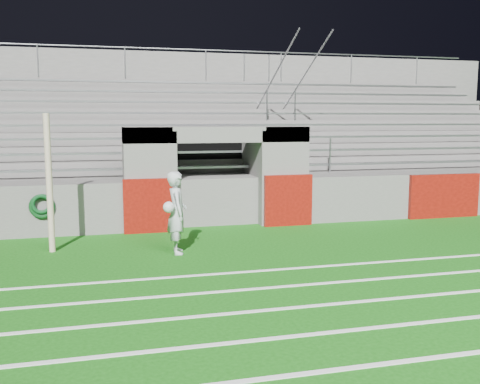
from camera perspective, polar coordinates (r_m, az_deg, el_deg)
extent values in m
plane|color=#11550E|center=(10.96, 1.33, -6.98)|extent=(90.00, 90.00, 0.00)
cylinder|color=#CAB396|center=(11.85, -19.67, 0.86)|extent=(0.13, 0.13, 2.92)
cube|color=white|center=(6.57, 13.78, -17.54)|extent=(28.00, 0.09, 0.01)
cube|color=white|center=(7.38, 10.01, -14.49)|extent=(28.00, 0.09, 0.01)
cube|color=white|center=(8.24, 7.09, -12.02)|extent=(28.00, 0.09, 0.01)
cube|color=white|center=(9.13, 4.77, -10.01)|extent=(28.00, 0.09, 0.01)
cube|color=white|center=(10.04, 2.89, -8.34)|extent=(28.00, 0.09, 0.01)
cube|color=#5B5956|center=(17.19, 23.76, -0.14)|extent=(10.60, 0.35, 1.25)
cube|color=#5B5956|center=(13.83, -9.82, 1.46)|extent=(1.20, 1.00, 2.60)
cube|color=#5B5956|center=(14.56, 4.45, 1.86)|extent=(1.20, 1.00, 2.60)
cube|color=black|center=(15.75, -3.77, 2.13)|extent=(2.60, 0.20, 2.50)
cube|color=#5B5956|center=(14.49, -7.45, 1.60)|extent=(0.10, 2.20, 2.50)
cube|color=#5B5956|center=(14.94, 1.34, 1.84)|extent=(0.10, 2.20, 2.50)
cube|color=#5B5956|center=(14.01, -2.53, 6.16)|extent=(4.80, 1.00, 0.40)
cube|color=#5B5956|center=(17.87, -5.04, 2.46)|extent=(26.00, 8.00, 0.20)
cube|color=#5B5956|center=(17.94, -5.02, 0.47)|extent=(26.00, 8.00, 1.05)
cube|color=#5C0C07|center=(13.37, -9.57, -1.45)|extent=(1.30, 0.15, 1.35)
cube|color=#5C0C07|center=(14.12, 5.15, -0.89)|extent=(1.30, 0.15, 1.35)
cube|color=#5C0C07|center=(16.29, 20.93, -0.39)|extent=(2.20, 0.15, 1.25)
cube|color=gray|center=(14.97, -3.24, 2.69)|extent=(23.00, 0.28, 0.06)
cube|color=#5B5956|center=(15.81, -3.83, 2.84)|extent=(24.00, 0.75, 0.38)
cube|color=gray|center=(15.68, -3.78, 4.31)|extent=(23.00, 0.28, 0.06)
cube|color=#5B5956|center=(16.53, -4.31, 3.71)|extent=(24.00, 0.75, 0.76)
cube|color=gray|center=(16.40, -4.27, 5.78)|extent=(23.00, 0.28, 0.06)
cube|color=#5B5956|center=(17.25, -4.76, 4.51)|extent=(24.00, 0.75, 1.14)
cube|color=gray|center=(17.13, -4.73, 7.13)|extent=(23.00, 0.28, 0.06)
cube|color=#5B5956|center=(17.98, -5.17, 5.24)|extent=(24.00, 0.75, 1.52)
cube|color=gray|center=(17.87, -5.15, 8.37)|extent=(23.00, 0.28, 0.06)
cube|color=#5B5956|center=(18.72, -5.54, 5.91)|extent=(24.00, 0.75, 1.90)
cube|color=gray|center=(18.62, -5.54, 9.51)|extent=(23.00, 0.28, 0.06)
cube|color=#5B5956|center=(19.45, -5.89, 6.54)|extent=(24.00, 0.75, 2.28)
cube|color=gray|center=(19.37, -5.90, 10.56)|extent=(23.00, 0.28, 0.06)
cube|color=#5B5956|center=(20.19, -6.22, 7.11)|extent=(24.00, 0.75, 2.66)
cube|color=gray|center=(20.14, -6.24, 11.53)|extent=(23.00, 0.28, 0.06)
cube|color=#5B5956|center=(20.86, -6.49, 7.31)|extent=(26.00, 0.60, 5.29)
cylinder|color=#A5A8AD|center=(15.37, 6.16, 3.83)|extent=(0.05, 0.05, 1.00)
cylinder|color=#A5A8AD|center=(18.18, 2.88, 9.26)|extent=(0.05, 0.05, 1.00)
cylinder|color=#A5A8AD|center=(21.15, 0.44, 13.18)|extent=(0.05, 0.05, 1.00)
cylinder|color=#A5A8AD|center=(18.20, 2.90, 10.83)|extent=(0.05, 6.02, 3.08)
cylinder|color=#A5A8AD|center=(15.74, 9.58, 3.86)|extent=(0.05, 0.05, 1.00)
cylinder|color=#A5A8AD|center=(18.50, 5.88, 9.20)|extent=(0.05, 0.05, 1.00)
cylinder|color=#A5A8AD|center=(21.43, 3.10, 13.10)|extent=(0.05, 0.05, 1.00)
cylinder|color=#A5A8AD|center=(18.52, 5.90, 10.75)|extent=(0.05, 6.02, 3.08)
cylinder|color=#A5A8AD|center=(20.57, -20.76, 12.98)|extent=(0.05, 0.05, 1.10)
cylinder|color=#A5A8AD|center=(20.48, -12.17, 13.33)|extent=(0.05, 0.05, 1.10)
cylinder|color=#A5A8AD|center=(20.83, -3.66, 13.39)|extent=(0.05, 0.05, 1.10)
cylinder|color=#A5A8AD|center=(21.59, 4.40, 13.18)|extent=(0.05, 0.05, 1.10)
cylinder|color=#A5A8AD|center=(22.72, 11.77, 12.77)|extent=(0.05, 0.05, 1.10)
cylinder|color=#A5A8AD|center=(24.17, 18.32, 12.23)|extent=(0.05, 0.05, 1.10)
cylinder|color=#A5A8AD|center=(20.73, -6.49, 14.91)|extent=(24.00, 0.05, 0.05)
imported|color=#B6BDC0|center=(11.20, -6.73, -2.20)|extent=(0.43, 0.64, 1.72)
sphere|color=white|center=(10.94, -7.61, -1.62)|extent=(0.23, 0.23, 0.23)
torus|color=#0B3A15|center=(13.39, -20.38, -1.45)|extent=(0.59, 0.11, 0.59)
torus|color=#0C401B|center=(13.33, -20.41, -1.23)|extent=(0.47, 0.09, 0.47)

